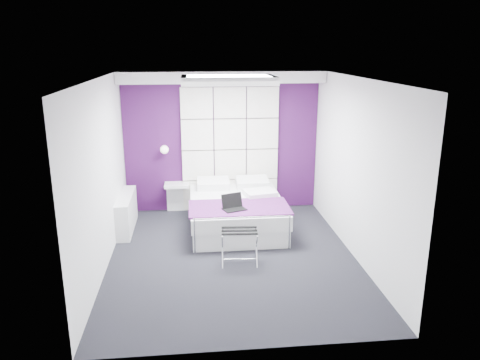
# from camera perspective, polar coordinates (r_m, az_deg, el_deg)

# --- Properties ---
(floor) EXTENTS (4.40, 4.40, 0.00)m
(floor) POSITION_cam_1_polar(r_m,az_deg,el_deg) (7.03, -0.89, -9.39)
(floor) COLOR black
(floor) RESTS_ON ground
(ceiling) EXTENTS (4.40, 4.40, 0.00)m
(ceiling) POSITION_cam_1_polar(r_m,az_deg,el_deg) (6.36, -1.00, 12.28)
(ceiling) COLOR white
(ceiling) RESTS_ON wall_back
(wall_back) EXTENTS (3.60, 0.00, 3.60)m
(wall_back) POSITION_cam_1_polar(r_m,az_deg,el_deg) (8.71, -2.24, 4.65)
(wall_back) COLOR silver
(wall_back) RESTS_ON floor
(wall_left) EXTENTS (0.00, 4.40, 4.40)m
(wall_left) POSITION_cam_1_polar(r_m,az_deg,el_deg) (6.67, -16.54, 0.44)
(wall_left) COLOR silver
(wall_left) RESTS_ON floor
(wall_right) EXTENTS (0.00, 4.40, 4.40)m
(wall_right) POSITION_cam_1_polar(r_m,az_deg,el_deg) (6.96, 13.98, 1.27)
(wall_right) COLOR silver
(wall_right) RESTS_ON floor
(accent_wall) EXTENTS (3.58, 0.02, 2.58)m
(accent_wall) POSITION_cam_1_polar(r_m,az_deg,el_deg) (8.70, -2.23, 4.64)
(accent_wall) COLOR #380E3F
(accent_wall) RESTS_ON wall_back
(soffit) EXTENTS (3.58, 0.50, 0.20)m
(soffit) POSITION_cam_1_polar(r_m,az_deg,el_deg) (8.31, -2.21, 12.45)
(soffit) COLOR white
(soffit) RESTS_ON wall_back
(headboard) EXTENTS (1.80, 0.08, 2.30)m
(headboard) POSITION_cam_1_polar(r_m,az_deg,el_deg) (8.69, -1.21, 3.75)
(headboard) COLOR silver
(headboard) RESTS_ON wall_back
(skylight) EXTENTS (1.36, 0.86, 0.12)m
(skylight) POSITION_cam_1_polar(r_m,az_deg,el_deg) (6.96, -1.44, 12.18)
(skylight) COLOR white
(skylight) RESTS_ON ceiling
(wall_lamp) EXTENTS (0.15, 0.15, 0.15)m
(wall_lamp) POSITION_cam_1_polar(r_m,az_deg,el_deg) (8.59, -9.19, 3.74)
(wall_lamp) COLOR white
(wall_lamp) RESTS_ON wall_back
(radiator) EXTENTS (0.22, 1.20, 0.60)m
(radiator) POSITION_cam_1_polar(r_m,az_deg,el_deg) (8.17, -13.66, -3.87)
(radiator) COLOR white
(radiator) RESTS_ON floor
(bed) EXTENTS (1.60, 1.93, 0.68)m
(bed) POSITION_cam_1_polar(r_m,az_deg,el_deg) (8.01, -0.46, -3.90)
(bed) COLOR white
(bed) RESTS_ON floor
(nightstand) EXTENTS (0.45, 0.35, 0.05)m
(nightstand) POSITION_cam_1_polar(r_m,az_deg,el_deg) (8.70, -7.72, -0.59)
(nightstand) COLOR white
(nightstand) RESTS_ON wall_back
(luggage_rack) EXTENTS (0.51, 0.37, 0.50)m
(luggage_rack) POSITION_cam_1_polar(r_m,az_deg,el_deg) (6.76, -0.07, -8.10)
(luggage_rack) COLOR silver
(luggage_rack) RESTS_ON floor
(laptop) EXTENTS (0.34, 0.25, 0.25)m
(laptop) POSITION_cam_1_polar(r_m,az_deg,el_deg) (7.36, -0.73, -3.11)
(laptop) COLOR black
(laptop) RESTS_ON bed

